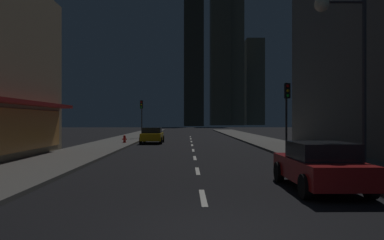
# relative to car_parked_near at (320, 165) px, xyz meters

# --- Properties ---
(ground_plane) EXTENTS (78.00, 136.00, 0.10)m
(ground_plane) POSITION_rel_car_parked_near_xyz_m (-3.60, 27.70, -0.79)
(ground_plane) COLOR black
(sidewalk_right) EXTENTS (4.00, 76.00, 0.15)m
(sidewalk_right) POSITION_rel_car_parked_near_xyz_m (3.40, 27.70, -0.67)
(sidewalk_right) COLOR #605E59
(sidewalk_right) RESTS_ON ground
(sidewalk_left) EXTENTS (4.00, 76.00, 0.15)m
(sidewalk_left) POSITION_rel_car_parked_near_xyz_m (-10.60, 27.70, -0.67)
(sidewalk_left) COLOR #605E59
(sidewalk_left) RESTS_ON ground
(lane_marking_center) EXTENTS (0.16, 43.80, 0.01)m
(lane_marking_center) POSITION_rel_car_parked_near_xyz_m (-3.60, 14.50, -0.73)
(lane_marking_center) COLOR silver
(lane_marking_center) RESTS_ON ground
(skyscraper_distant_tall) EXTENTS (6.88, 6.10, 44.99)m
(skyscraper_distant_tall) POSITION_rel_car_parked_near_xyz_m (-1.62, 118.17, 21.75)
(skyscraper_distant_tall) COLOR #333126
(skyscraper_distant_tall) RESTS_ON ground
(skyscraper_distant_mid) EXTENTS (8.04, 8.16, 54.23)m
(skyscraper_distant_mid) POSITION_rel_car_parked_near_xyz_m (9.51, 138.07, 26.37)
(skyscraper_distant_mid) COLOR #504C3C
(skyscraper_distant_mid) RESTS_ON ground
(skyscraper_distant_short) EXTENTS (7.45, 6.66, 71.56)m
(skyscraper_distant_short) POSITION_rel_car_parked_near_xyz_m (15.41, 139.65, 35.04)
(skyscraper_distant_short) COLOR #5E5946
(skyscraper_distant_short) RESTS_ON ground
(skyscraper_distant_slender) EXTENTS (7.56, 8.63, 36.76)m
(skyscraper_distant_slender) POSITION_rel_car_parked_near_xyz_m (25.06, 146.95, 17.64)
(skyscraper_distant_slender) COLOR #5F5B47
(skyscraper_distant_slender) RESTS_ON ground
(car_parked_near) EXTENTS (1.98, 4.24, 1.45)m
(car_parked_near) POSITION_rel_car_parked_near_xyz_m (0.00, 0.00, 0.00)
(car_parked_near) COLOR #B21919
(car_parked_near) RESTS_ON ground
(car_parked_far) EXTENTS (1.98, 4.24, 1.45)m
(car_parked_far) POSITION_rel_car_parked_near_xyz_m (-7.20, 22.43, 0.00)
(car_parked_far) COLOR gold
(car_parked_far) RESTS_ON ground
(fire_hydrant_far_left) EXTENTS (0.42, 0.30, 0.65)m
(fire_hydrant_far_left) POSITION_rel_car_parked_near_xyz_m (-9.50, 21.08, -0.29)
(fire_hydrant_far_left) COLOR red
(fire_hydrant_far_left) RESTS_ON sidewalk_left
(traffic_light_near_right) EXTENTS (0.32, 0.48, 4.20)m
(traffic_light_near_right) POSITION_rel_car_parked_near_xyz_m (1.90, 10.58, 2.45)
(traffic_light_near_right) COLOR #2D2D2D
(traffic_light_near_right) RESTS_ON sidewalk_right
(traffic_light_far_left) EXTENTS (0.32, 0.48, 4.20)m
(traffic_light_far_left) POSITION_rel_car_parked_near_xyz_m (-9.10, 29.95, 2.45)
(traffic_light_far_left) COLOR #2D2D2D
(traffic_light_far_left) RESTS_ON sidewalk_left
(street_lamp_right) EXTENTS (1.96, 0.56, 6.58)m
(street_lamp_right) POSITION_rel_car_parked_near_xyz_m (1.78, 2.54, 4.33)
(street_lamp_right) COLOR #38383D
(street_lamp_right) RESTS_ON sidewalk_right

